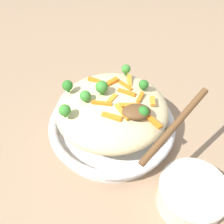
{
  "coord_description": "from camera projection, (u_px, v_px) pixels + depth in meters",
  "views": [
    {
      "loc": [
        0.04,
        0.39,
        0.49
      ],
      "look_at": [
        0.0,
        0.0,
        0.07
      ],
      "focal_mm": 41.62,
      "sensor_mm": 36.0,
      "label": 1
    }
  ],
  "objects": [
    {
      "name": "carrot_piece_0",
      "position": [
        102.0,
        103.0,
        0.52
      ],
      "size": [
        0.04,
        0.02,
        0.01
      ],
      "primitive_type": "cube",
      "rotation": [
        0.0,
        0.0,
        2.87
      ],
      "color": "orange",
      "rests_on": "pasta_mound"
    },
    {
      "name": "carrot_piece_3",
      "position": [
        94.0,
        80.0,
        0.58
      ],
      "size": [
        0.03,
        0.02,
        0.01
      ],
      "primitive_type": "cube",
      "rotation": [
        0.0,
        0.0,
        2.58
      ],
      "color": "orange",
      "rests_on": "pasta_mound"
    },
    {
      "name": "ground_plane",
      "position": [
        112.0,
        133.0,
        0.62
      ],
      "size": [
        2.4,
        2.4,
        0.0
      ],
      "primitive_type": "plane",
      "color": "#9E7F60"
    },
    {
      "name": "carrot_piece_1",
      "position": [
        113.0,
        98.0,
        0.53
      ],
      "size": [
        0.02,
        0.03,
        0.01
      ],
      "primitive_type": "cube",
      "rotation": [
        0.0,
        0.0,
        4.01
      ],
      "color": "orange",
      "rests_on": "pasta_mound"
    },
    {
      "name": "carrot_piece_10",
      "position": [
        155.0,
        122.0,
        0.49
      ],
      "size": [
        0.03,
        0.03,
        0.01
      ],
      "primitive_type": "cube",
      "rotation": [
        0.0,
        0.0,
        2.1
      ],
      "color": "orange",
      "rests_on": "pasta_mound"
    },
    {
      "name": "carrot_piece_5",
      "position": [
        126.0,
        86.0,
        0.56
      ],
      "size": [
        0.03,
        0.03,
        0.01
      ],
      "primitive_type": "cube",
      "rotation": [
        0.0,
        0.0,
        5.37
      ],
      "color": "orange",
      "rests_on": "pasta_mound"
    },
    {
      "name": "broccoli_floret_5",
      "position": [
        144.0,
        85.0,
        0.55
      ],
      "size": [
        0.02,
        0.02,
        0.02
      ],
      "color": "#296820",
      "rests_on": "pasta_mound"
    },
    {
      "name": "carrot_piece_2",
      "position": [
        110.0,
        83.0,
        0.56
      ],
      "size": [
        0.04,
        0.03,
        0.01
      ],
      "primitive_type": "cube",
      "rotation": [
        0.0,
        0.0,
        0.62
      ],
      "color": "orange",
      "rests_on": "pasta_mound"
    },
    {
      "name": "broccoli_floret_2",
      "position": [
        102.0,
        87.0,
        0.53
      ],
      "size": [
        0.03,
        0.03,
        0.03
      ],
      "color": "#377928",
      "rests_on": "pasta_mound"
    },
    {
      "name": "carrot_piece_6",
      "position": [
        122.0,
        112.0,
        0.5
      ],
      "size": [
        0.03,
        0.04,
        0.01
      ],
      "primitive_type": "cube",
      "rotation": [
        0.0,
        0.0,
        5.17
      ],
      "color": "orange",
      "rests_on": "pasta_mound"
    },
    {
      "name": "broccoli_floret_6",
      "position": [
        126.0,
        69.0,
        0.58
      ],
      "size": [
        0.02,
        0.02,
        0.03
      ],
      "color": "#377928",
      "rests_on": "pasta_mound"
    },
    {
      "name": "pasta_mound",
      "position": [
        112.0,
        110.0,
        0.56
      ],
      "size": [
        0.24,
        0.23,
        0.08
      ],
      "primitive_type": "ellipsoid",
      "color": "beige",
      "rests_on": "serving_bowl"
    },
    {
      "name": "serving_spoon",
      "position": [
        150.0,
        117.0,
        0.47
      ],
      "size": [
        0.15,
        0.14,
        0.07
      ],
      "color": "brown",
      "rests_on": "pasta_mound"
    },
    {
      "name": "carrot_piece_11",
      "position": [
        153.0,
        101.0,
        0.53
      ],
      "size": [
        0.01,
        0.03,
        0.01
      ],
      "primitive_type": "cube",
      "rotation": [
        0.0,
        0.0,
        1.44
      ],
      "color": "orange",
      "rests_on": "pasta_mound"
    },
    {
      "name": "carrot_piece_12",
      "position": [
        129.0,
        106.0,
        0.51
      ],
      "size": [
        0.04,
        0.01,
        0.01
      ],
      "primitive_type": "cube",
      "rotation": [
        0.0,
        0.0,
        6.15
      ],
      "color": "orange",
      "rests_on": "pasta_mound"
    },
    {
      "name": "carrot_piece_7",
      "position": [
        129.0,
        81.0,
        0.57
      ],
      "size": [
        0.01,
        0.04,
        0.01
      ],
      "primitive_type": "cube",
      "rotation": [
        0.0,
        0.0,
        4.59
      ],
      "color": "orange",
      "rests_on": "pasta_mound"
    },
    {
      "name": "carrot_piece_4",
      "position": [
        140.0,
        97.0,
        0.53
      ],
      "size": [
        0.02,
        0.03,
        0.01
      ],
      "primitive_type": "cube",
      "rotation": [
        0.0,
        0.0,
        4.21
      ],
      "color": "orange",
      "rests_on": "pasta_mound"
    },
    {
      "name": "carrot_piece_9",
      "position": [
        126.0,
        93.0,
        0.54
      ],
      "size": [
        0.04,
        0.03,
        0.01
      ],
      "primitive_type": "cube",
      "rotation": [
        0.0,
        0.0,
        5.77
      ],
      "color": "orange",
      "rests_on": "pasta_mound"
    },
    {
      "name": "carrot_piece_8",
      "position": [
        112.0,
        117.0,
        0.5
      ],
      "size": [
        0.04,
        0.03,
        0.01
      ],
      "primitive_type": "cube",
      "rotation": [
        0.0,
        0.0,
        5.83
      ],
      "color": "orange",
      "rests_on": "pasta_mound"
    },
    {
      "name": "broccoli_floret_0",
      "position": [
        68.0,
        86.0,
        0.54
      ],
      "size": [
        0.02,
        0.02,
        0.03
      ],
      "color": "#296820",
      "rests_on": "pasta_mound"
    },
    {
      "name": "companion_bowl",
      "position": [
        192.0,
        194.0,
        0.48
      ],
      "size": [
        0.13,
        0.13,
        0.06
      ],
      "color": "beige",
      "rests_on": "ground_plane"
    },
    {
      "name": "broccoli_floret_4",
      "position": [
        143.0,
        112.0,
        0.49
      ],
      "size": [
        0.02,
        0.02,
        0.03
      ],
      "color": "#296820",
      "rests_on": "pasta_mound"
    },
    {
      "name": "serving_bowl",
      "position": [
        112.0,
        126.0,
        0.6
      ],
      "size": [
        0.29,
        0.29,
        0.04
      ],
      "color": "silver",
      "rests_on": "ground_plane"
    },
    {
      "name": "broccoli_floret_3",
      "position": [
        65.0,
        111.0,
        0.49
      ],
      "size": [
        0.02,
        0.02,
        0.03
      ],
      "color": "#377928",
      "rests_on": "pasta_mound"
    },
    {
      "name": "broccoli_floret_1",
      "position": [
        85.0,
        96.0,
        0.52
      ],
      "size": [
        0.02,
        0.02,
        0.03
      ],
      "color": "#377928",
      "rests_on": "pasta_mound"
    }
  ]
}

